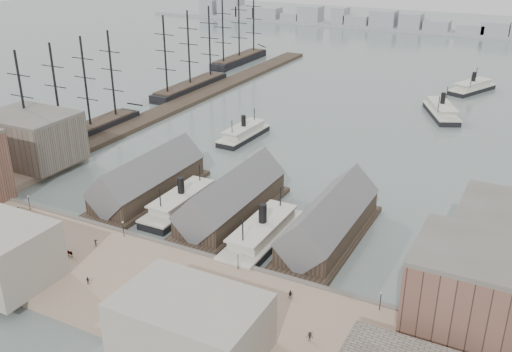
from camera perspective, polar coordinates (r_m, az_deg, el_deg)
The scene contains 35 objects.
ground at distance 132.81m, azimuth -6.01°, elevation -6.94°, with size 900.00×900.00×0.00m, color slate.
quay at distance 118.79m, azimuth -11.38°, elevation -10.74°, with size 180.00×30.00×2.00m, color #8D745F.
seawall at distance 128.56m, azimuth -7.31°, elevation -7.51°, with size 180.00×1.20×2.30m, color #59544C.
west_wharf at distance 244.85m, azimuth -6.65°, elevation 7.55°, with size 10.00×220.00×1.60m, color #2D231C.
ferry_shed_west at distance 156.77m, azimuth -10.71°, elevation -0.41°, with size 14.00×42.00×12.60m.
ferry_shed_center at distance 143.29m, azimuth -2.42°, elevation -2.34°, with size 14.00×42.00×12.60m.
ferry_shed_east at distance 133.56m, azimuth 7.35°, elevation -4.55°, with size 14.00×42.00×12.60m.
warehouse_west_back at distance 185.02m, azimuth -21.49°, elevation 3.50°, with size 26.00×20.00×14.00m, color #60564C.
warehouse_east_front at distance 99.54m, azimuth 23.83°, elevation -12.60°, with size 30.00×18.00×19.00m, color brown.
street_bldg_center at distance 97.54m, azimuth -6.57°, elevation -14.54°, with size 24.00×16.00×10.00m, color gray.
lamp_post_far_w at distance 153.66m, azimuth -21.78°, elevation -2.23°, with size 0.44×0.44×3.92m.
lamp_post_near_w at distance 133.88m, azimuth -13.15°, elevation -4.90°, with size 0.44×0.44×3.92m.
lamp_post_near_e at distance 118.47m, azimuth -1.82°, elevation -8.20°, with size 0.44×0.44×3.92m.
lamp_post_far_e at distance 109.30m, azimuth 12.36°, elevation -11.81°, with size 0.44×0.44×3.92m.
far_shore at distance 438.73m, azimuth 18.94°, elevation 13.87°, with size 500.00×40.00×15.72m.
ferry_docked_west at distance 148.12m, azimuth -7.43°, elevation -2.64°, with size 8.22×27.40×9.78m.
ferry_docked_east at distance 132.04m, azimuth 0.66°, elevation -5.76°, with size 8.82×29.39×10.50m.
ferry_open_near at distance 198.48m, azimuth -1.24°, elevation 4.33°, with size 8.46×25.26×8.93m.
ferry_open_mid at distance 234.71m, azimuth 18.05°, elevation 6.25°, with size 19.32×28.77×9.94m.
ferry_open_far at distance 276.29m, azimuth 20.83°, elevation 8.31°, with size 18.04×27.65×9.53m.
sailing_ship_near at distance 206.21m, azimuth -17.45°, elevation 4.10°, with size 8.41×57.92×34.56m.
sailing_ship_mid at distance 261.43m, azimuth -6.58°, elevation 8.96°, with size 8.62×49.83×35.46m.
sailing_ship_far at distance 318.78m, azimuth -1.68°, elevation 11.70°, with size 8.76×48.65×36.00m.
tram at distance 101.38m, azimuth 17.45°, elevation -16.22°, with size 3.26×10.29×3.61m.
horse_cart_left at distance 139.58m, azimuth -21.13°, elevation -5.61°, with size 4.81×2.66×1.57m.
horse_cart_center at distance 130.35m, azimuth -18.38°, elevation -7.30°, with size 4.92×1.52×1.72m.
horse_cart_right at distance 104.43m, azimuth -2.30°, elevation -14.33°, with size 4.88×2.70×1.72m.
pedestrian_0 at distance 153.78m, azimuth -22.69°, elevation -3.14°, with size 0.61×0.44×1.66m, color black.
pedestrian_1 at distance 142.32m, azimuth -22.76°, elevation -5.28°, with size 0.84×0.66×1.73m, color black.
pedestrian_2 at distance 132.33m, azimuth -15.72°, elevation -6.46°, with size 1.10×0.63×1.70m, color black.
pedestrian_3 at distance 119.69m, azimuth -16.46°, elevation -9.99°, with size 0.95×0.40×1.62m, color black.
pedestrian_4 at distance 118.30m, azimuth -8.13°, elevation -9.54°, with size 0.89×0.58×1.81m, color black.
pedestrian_5 at distance 112.45m, azimuth -3.77°, elevation -11.31°, with size 0.59×0.43×1.62m, color black.
pedestrian_6 at distance 111.09m, azimuth 3.47°, elevation -11.75°, with size 0.85×0.66×1.74m, color black.
pedestrian_7 at distance 101.48m, azimuth 5.39°, elevation -15.70°, with size 1.16×0.66×1.79m, color black.
Camera 1 is at (64.80, -94.91, 66.58)m, focal length 40.00 mm.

